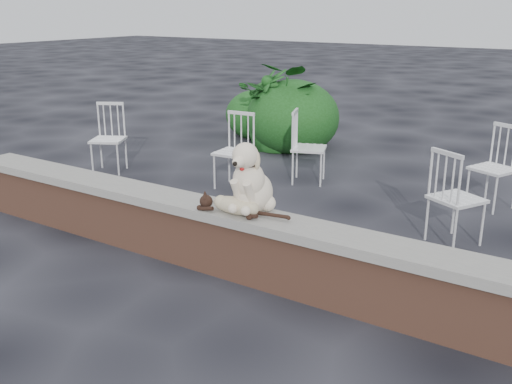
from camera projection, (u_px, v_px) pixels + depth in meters
The scene contains 13 objects.
ground at pixel (215, 267), 5.12m from camera, with size 60.00×60.00×0.00m, color black.
brick_wall at pixel (214, 241), 5.05m from camera, with size 6.00×0.30×0.50m, color brown.
capstone at pixel (213, 210), 4.96m from camera, with size 6.20×0.40×0.08m, color slate.
dog at pixel (253, 175), 4.73m from camera, with size 0.40×0.53×0.61m, color beige, non-canonical shape.
cat at pixel (235, 204), 4.72m from camera, with size 0.95×0.23×0.16m, color tan, non-canonical shape.
chair_e at pixel (309, 147), 7.46m from camera, with size 0.56×0.56×0.94m, color white, non-canonical shape.
chair_a at pixel (108, 138), 7.94m from camera, with size 0.56×0.56×0.94m, color white, non-canonical shape.
chair_d at pixel (494, 167), 6.52m from camera, with size 0.56×0.56×0.94m, color white, non-canonical shape.
chair_b at pixel (234, 151), 7.24m from camera, with size 0.56×0.56×0.94m, color white, non-canonical shape.
chair_c at pixel (457, 197), 5.51m from camera, with size 0.56×0.56×0.94m, color white, non-canonical shape.
potted_plant_a at pixel (281, 107), 9.08m from camera, with size 1.25×1.09×1.39m, color #154112.
potted_plant_b at pixel (269, 110), 9.16m from camera, with size 0.71×0.71×1.27m, color #154112.
shrubbery at pixel (282, 117), 9.46m from camera, with size 2.30×1.68×1.18m.
Camera 1 is at (2.85, -3.72, 2.21)m, focal length 40.71 mm.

